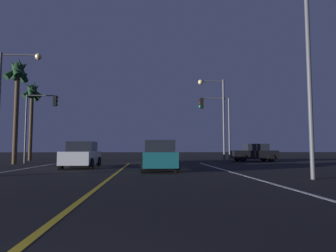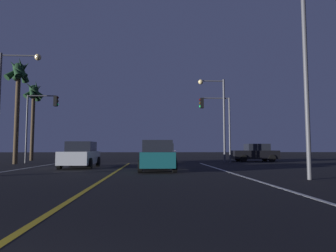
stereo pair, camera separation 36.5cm
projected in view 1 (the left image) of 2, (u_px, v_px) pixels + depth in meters
lane_edge_right at (276, 184)px, 10.13m from camera, size 0.16×30.05×0.01m
lane_center_divider at (99, 186)px, 9.72m from camera, size 0.16×30.05×0.01m
car_oncoming at (82, 155)px, 19.05m from camera, size 2.02×4.30×1.70m
car_lead_same_lane at (159, 156)px, 16.50m from camera, size 2.02×4.30×1.70m
car_crossing_side at (254, 153)px, 28.33m from camera, size 4.30×2.02×1.70m
car_ahead_far at (164, 153)px, 26.05m from camera, size 2.02×4.30×1.70m
traffic_light_near_right at (215, 115)px, 26.00m from camera, size 2.79×0.36×5.77m
traffic_light_near_left at (41, 113)px, 24.99m from camera, size 2.70×0.36×5.84m
street_lamp_right_near at (299, 53)px, 12.23m from camera, size 1.94×0.44×8.30m
street_lamp_left_mid at (10, 93)px, 19.47m from camera, size 2.76×0.44×7.70m
street_lamp_right_far at (217, 109)px, 26.02m from camera, size 2.38×0.44×7.42m
palm_tree_left_mid at (18, 79)px, 23.95m from camera, size 2.19×2.07×8.71m
palm_tree_left_far at (32, 97)px, 30.68m from camera, size 2.22×2.13×8.42m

